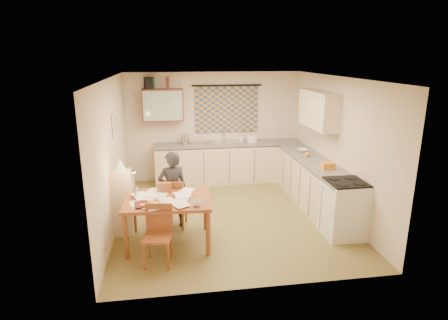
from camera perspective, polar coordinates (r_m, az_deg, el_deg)
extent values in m
cube|color=brown|center=(7.00, 0.83, -8.53)|extent=(4.00, 4.50, 0.02)
cube|color=white|center=(6.39, 0.92, 12.53)|extent=(4.00, 4.50, 0.02)
cube|color=beige|center=(8.77, -1.58, 5.11)|extent=(4.00, 0.02, 2.50)
cube|color=beige|center=(4.48, 5.68, -5.55)|extent=(4.00, 0.02, 2.50)
cube|color=beige|center=(6.57, -16.70, 0.80)|extent=(0.02, 4.50, 2.50)
cube|color=beige|center=(7.19, 16.88, 2.05)|extent=(0.02, 4.50, 2.50)
cube|color=#2A507B|center=(8.71, 0.41, 7.71)|extent=(1.45, 0.03, 1.05)
cylinder|color=black|center=(8.63, 0.44, 11.31)|extent=(1.60, 0.04, 0.04)
cube|color=brown|center=(8.44, -9.31, 8.27)|extent=(0.90, 0.34, 0.70)
cube|color=#99B2A5|center=(8.27, -9.31, 8.12)|extent=(0.84, 0.02, 0.64)
cube|color=beige|center=(7.50, 14.21, 7.46)|extent=(0.34, 1.30, 0.70)
cube|color=beige|center=(6.86, -16.23, 5.30)|extent=(0.04, 0.50, 0.40)
cube|color=beige|center=(6.85, -16.02, 5.32)|extent=(0.01, 0.42, 0.32)
cube|color=beige|center=(8.70, 0.51, -0.52)|extent=(3.30, 0.60, 0.86)
cube|color=#5C5957|center=(8.58, 0.52, 2.49)|extent=(3.30, 0.62, 0.04)
cube|color=beige|center=(7.45, 13.64, -3.83)|extent=(0.60, 2.95, 0.86)
cube|color=#5C5957|center=(7.31, 13.88, -0.35)|extent=(0.62, 2.95, 0.04)
cube|color=white|center=(6.40, 17.80, -7.21)|extent=(0.61, 0.61, 0.91)
cube|color=black|center=(6.23, 18.16, -3.21)|extent=(0.58, 0.58, 0.03)
cube|color=silver|center=(8.58, 0.43, 2.36)|extent=(0.67, 0.60, 0.10)
cylinder|color=silver|center=(8.71, -0.01, 3.77)|extent=(0.04, 0.04, 0.28)
cube|color=silver|center=(8.49, -3.73, 2.66)|extent=(0.43, 0.40, 0.06)
cylinder|color=silver|center=(8.45, -5.97, 3.17)|extent=(0.21, 0.21, 0.24)
cylinder|color=white|center=(8.67, 4.32, 3.26)|extent=(0.26, 0.26, 0.16)
imported|color=white|center=(8.66, 2.59, 3.31)|extent=(0.11, 0.11, 0.17)
imported|color=white|center=(7.98, 11.85, 1.47)|extent=(0.22, 0.22, 0.05)
cube|color=orange|center=(6.85, 15.50, -0.86)|extent=(0.23, 0.17, 0.12)
sphere|color=orange|center=(7.58, 12.59, 0.85)|extent=(0.10, 0.10, 0.10)
cube|color=black|center=(8.40, -11.43, 11.43)|extent=(0.21, 0.24, 0.26)
cylinder|color=#195926|center=(8.40, -10.72, 11.46)|extent=(0.07, 0.07, 0.26)
cylinder|color=brown|center=(8.40, -8.57, 11.56)|extent=(0.08, 0.08, 0.26)
cube|color=brown|center=(5.83, -8.55, -6.03)|extent=(1.36, 1.07, 0.05)
cube|color=brown|center=(6.51, -7.57, -6.52)|extent=(0.46, 0.46, 0.04)
cube|color=brown|center=(6.26, -7.94, -5.16)|extent=(0.39, 0.12, 0.43)
cube|color=brown|center=(5.41, -10.08, -11.52)|extent=(0.44, 0.44, 0.04)
cube|color=brown|center=(5.47, -9.85, -8.56)|extent=(0.38, 0.10, 0.42)
imported|color=black|center=(6.36, -7.83, -4.57)|extent=(0.61, 0.50, 1.35)
cube|color=beige|center=(6.36, -15.18, -6.28)|extent=(0.32, 0.30, 1.09)
cone|color=beige|center=(6.15, -15.61, -0.61)|extent=(0.20, 0.20, 0.22)
cube|color=brown|center=(6.05, -9.09, -4.16)|extent=(0.23, 0.11, 0.16)
imported|color=white|center=(5.47, -4.12, -6.60)|extent=(0.16, 0.16, 0.09)
imported|color=maroon|center=(5.61, -13.47, -6.75)|extent=(0.28, 0.33, 0.03)
imported|color=orange|center=(5.76, -12.48, -6.14)|extent=(0.38, 0.41, 0.02)
cube|color=orange|center=(5.55, -12.07, -6.83)|extent=(0.13, 0.09, 0.04)
cube|color=black|center=(5.53, -7.27, -6.83)|extent=(0.14, 0.07, 0.02)
cylinder|color=silver|center=(5.91, -13.25, -4.78)|extent=(0.06, 0.06, 0.18)
cylinder|color=white|center=(5.83, -13.67, -3.00)|extent=(0.03, 0.03, 0.22)
sphere|color=#FFCC66|center=(5.78, -13.43, -1.89)|extent=(0.02, 0.02, 0.02)
cube|color=white|center=(5.70, -8.41, -6.25)|extent=(0.33, 0.36, 0.00)
cube|color=white|center=(5.68, -12.99, -6.57)|extent=(0.27, 0.33, 0.00)
cube|color=white|center=(5.95, -10.10, -5.33)|extent=(0.25, 0.33, 0.00)
cube|color=white|center=(6.11, -10.77, -4.77)|extent=(0.32, 0.36, 0.00)
cube|color=white|center=(5.92, -9.81, -5.41)|extent=(0.28, 0.34, 0.00)
cube|color=white|center=(6.06, -5.78, -4.72)|extent=(0.32, 0.36, 0.00)
cube|color=white|center=(5.58, -11.27, -6.77)|extent=(0.34, 0.36, 0.00)
cube|color=white|center=(5.82, -6.24, -5.57)|extent=(0.28, 0.34, 0.00)
cube|color=white|center=(5.67, -12.62, -6.44)|extent=(0.29, 0.34, 0.00)
cube|color=white|center=(5.51, -10.67, -6.99)|extent=(0.29, 0.35, 0.00)
cube|color=white|center=(6.10, -10.12, -4.66)|extent=(0.25, 0.32, 0.00)
cube|color=white|center=(6.02, -10.30, -4.96)|extent=(0.21, 0.30, 0.00)
cube|color=white|center=(5.58, -6.65, -6.49)|extent=(0.25, 0.32, 0.00)
cube|color=white|center=(5.53, -6.77, -6.68)|extent=(0.33, 0.36, 0.00)
cube|color=white|center=(5.93, -11.32, -5.28)|extent=(0.30, 0.35, 0.00)
cube|color=white|center=(5.89, -11.71, -5.45)|extent=(0.27, 0.34, 0.00)
cube|color=white|center=(5.86, -6.47, -5.31)|extent=(0.27, 0.34, 0.00)
cube|color=white|center=(5.94, -12.71, -5.27)|extent=(0.31, 0.36, 0.00)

